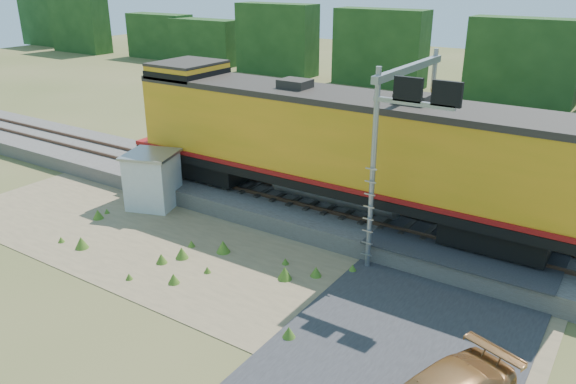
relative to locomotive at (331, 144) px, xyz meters
The scene contains 10 objects.
ground 7.08m from the locomotive, 96.09° to the right, with size 140.00×140.00×0.00m, color #475123.
ballast 3.36m from the locomotive, behind, with size 70.00×5.00×0.80m, color slate.
rails 2.89m from the locomotive, behind, with size 70.00×1.54×0.16m.
dirt_shoulder 7.13m from the locomotive, 115.64° to the right, with size 26.00×8.00×0.03m, color #8C7754.
road 9.01m from the locomotive, 39.58° to the right, with size 7.00×66.00×0.86m.
tree_line_north 32.01m from the locomotive, 91.15° to the left, with size 130.00×3.00×6.50m.
weed_clumps 8.10m from the locomotive, 125.06° to the right, with size 15.00×6.20×0.56m, color #487020, non-canonical shape.
locomotive is the anchor object (origin of this frame).
shed 8.81m from the locomotive, 159.10° to the right, with size 2.89×2.89×2.69m.
signal_gantry 4.26m from the locomotive, 10.44° to the right, with size 3.03×6.20×7.64m.
Camera 1 is at (11.88, -14.38, 10.63)m, focal length 35.00 mm.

